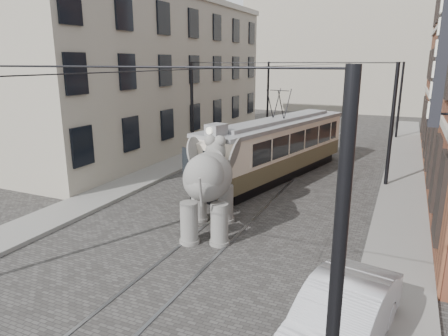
% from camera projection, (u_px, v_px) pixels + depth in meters
% --- Properties ---
extents(ground, '(120.00, 120.00, 0.00)m').
position_uv_depth(ground, '(243.00, 211.00, 16.86)').
color(ground, '#413F3C').
extents(tram_rails, '(1.54, 80.00, 0.02)m').
position_uv_depth(tram_rails, '(243.00, 211.00, 16.86)').
color(tram_rails, slate).
rests_on(tram_rails, ground).
extents(sidewalk_right, '(2.00, 60.00, 0.15)m').
position_uv_depth(sidewalk_right, '(399.00, 234.00, 14.46)').
color(sidewalk_right, slate).
rests_on(sidewalk_right, ground).
extents(sidewalk_left, '(2.00, 60.00, 0.15)m').
position_uv_depth(sidewalk_left, '(117.00, 190.00, 19.42)').
color(sidewalk_left, slate).
rests_on(sidewalk_left, ground).
extents(stucco_building, '(7.00, 24.00, 10.00)m').
position_uv_depth(stucco_building, '(152.00, 76.00, 28.77)').
color(stucco_building, gray).
rests_on(stucco_building, ground).
extents(distant_block, '(28.00, 10.00, 14.00)m').
position_uv_depth(distant_block, '(362.00, 53.00, 50.35)').
color(distant_block, gray).
rests_on(distant_block, ground).
extents(catenary, '(11.00, 30.20, 6.00)m').
position_uv_depth(catenary, '(276.00, 123.00, 20.59)').
color(catenary, black).
rests_on(catenary, ground).
extents(tram, '(5.06, 11.89, 4.62)m').
position_uv_depth(tram, '(278.00, 134.00, 21.32)').
color(tram, beige).
rests_on(tram, ground).
extents(elephant, '(4.42, 5.93, 3.23)m').
position_uv_depth(elephant, '(208.00, 189.00, 14.44)').
color(elephant, '#66635E').
rests_on(elephant, ground).
extents(parked_car, '(2.37, 4.75, 1.50)m').
position_uv_depth(parked_car, '(340.00, 321.00, 8.51)').
color(parked_car, '#A7A7AB').
rests_on(parked_car, ground).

